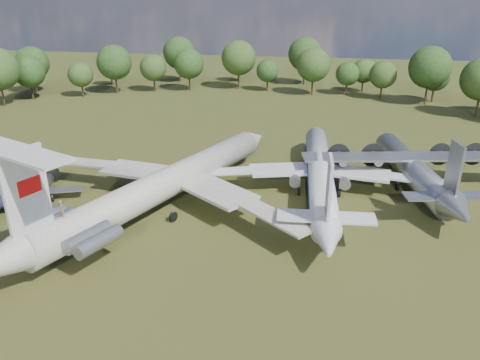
% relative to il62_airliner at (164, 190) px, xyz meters
% --- Properties ---
extents(ground, '(300.00, 300.00, 0.00)m').
position_rel_il62_airliner_xyz_m(ground, '(0.95, 1.70, -2.90)').
color(ground, '#263B13').
rests_on(ground, ground).
extents(il62_airliner, '(65.32, 72.39, 5.80)m').
position_rel_il62_airliner_xyz_m(il62_airliner, '(0.00, 0.00, 0.00)').
color(il62_airliner, beige).
rests_on(il62_airliner, ground).
extents(tu104_jet, '(39.52, 51.45, 4.99)m').
position_rel_il62_airliner_xyz_m(tu104_jet, '(21.25, 8.99, -0.40)').
color(tu104_jet, silver).
rests_on(tu104_jet, ground).
extents(an12_transport, '(39.56, 42.73, 4.92)m').
position_rel_il62_airliner_xyz_m(an12_transport, '(35.28, 13.12, -0.44)').
color(an12_transport, '#95979C').
rests_on(an12_transport, ground).
extents(small_prop_west, '(11.93, 16.14, 2.35)m').
position_rel_il62_airliner_xyz_m(small_prop_west, '(-21.86, -5.05, -1.73)').
color(small_prop_west, black).
rests_on(small_prop_west, ground).
extents(small_prop_northwest, '(16.10, 18.77, 2.33)m').
position_rel_il62_airliner_xyz_m(small_prop_northwest, '(-18.38, -0.43, -1.73)').
color(small_prop_northwest, '#A4A6AC').
rests_on(small_prop_northwest, ground).
extents(person_on_il62, '(0.84, 0.81, 1.94)m').
position_rel_il62_airliner_xyz_m(person_on_il62, '(-6.48, -14.89, 3.87)').
color(person_on_il62, olive).
rests_on(person_on_il62, il62_airliner).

